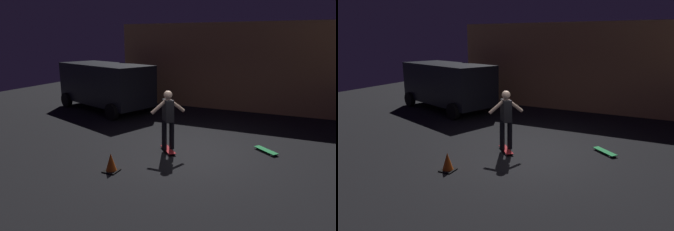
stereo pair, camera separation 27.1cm
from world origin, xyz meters
TOP-DOWN VIEW (x-y plane):
  - ground_plane at (0.00, 0.00)m, footprint 28.00×28.00m
  - low_building at (0.41, 7.62)m, footprint 12.13×3.66m
  - parked_van at (-5.36, 3.67)m, footprint 4.97×3.43m
  - skateboard_ridden at (-0.56, -0.10)m, footprint 0.68×0.70m
  - skateboard_spare at (1.96, 1.00)m, footprint 0.73×0.65m
  - skater at (-0.56, -0.10)m, footprint 0.77×0.74m
  - traffic_cone at (-1.23, -1.89)m, footprint 0.34×0.34m

SIDE VIEW (x-z plane):
  - ground_plane at x=0.00m, z-range 0.00..0.00m
  - skateboard_ridden at x=-0.56m, z-range 0.02..0.09m
  - skateboard_spare at x=1.96m, z-range 0.02..0.09m
  - traffic_cone at x=-1.23m, z-range -0.02..0.44m
  - skater at x=-0.56m, z-range 0.20..1.87m
  - parked_van at x=-5.36m, z-range 0.15..2.18m
  - low_building at x=0.41m, z-range 0.00..3.79m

